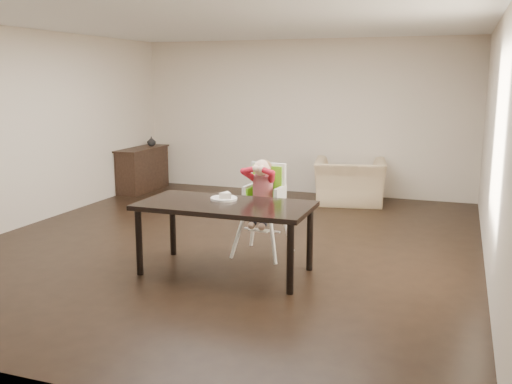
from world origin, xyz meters
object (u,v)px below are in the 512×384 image
Objects in this scene: armchair at (350,174)px; sideboard at (143,169)px; high_chair at (264,188)px; dining_table at (225,211)px.

armchair is 3.78m from sideboard.
armchair is at bearing 86.17° from high_chair.
armchair is (0.43, 3.07, -0.30)m from high_chair.
armchair reaches higher than dining_table.
sideboard is (-3.34, 2.91, -0.39)m from high_chair.
dining_table is at bearing -49.02° from sideboard.
armchair is (0.60, 3.81, -0.18)m from dining_table.
sideboard is at bearing -7.66° from armchair.
high_chair is at bearing -41.03° from sideboard.
armchair is at bearing 2.37° from sideboard.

